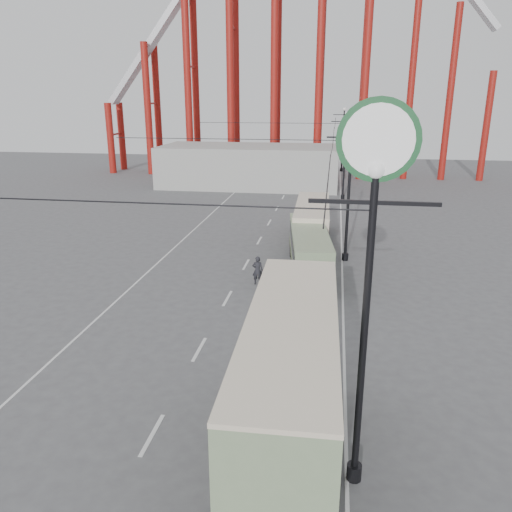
% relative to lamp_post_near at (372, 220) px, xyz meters
% --- Properties ---
extents(ground, '(160.00, 160.00, 0.00)m').
position_rel_lamp_post_near_xyz_m(ground, '(-5.60, 3.00, -7.86)').
color(ground, '#505053').
rests_on(ground, ground).
extents(road_markings, '(12.52, 120.00, 0.01)m').
position_rel_lamp_post_near_xyz_m(road_markings, '(-6.46, 22.70, -7.86)').
color(road_markings, silver).
rests_on(road_markings, ground).
extents(lamp_post_near, '(3.20, 0.44, 10.80)m').
position_rel_lamp_post_near_xyz_m(lamp_post_near, '(0.00, 0.00, 0.00)').
color(lamp_post_near, black).
rests_on(lamp_post_near, ground).
extents(lamp_post_mid, '(3.20, 0.44, 9.32)m').
position_rel_lamp_post_near_xyz_m(lamp_post_mid, '(0.00, 21.00, -3.18)').
color(lamp_post_mid, black).
rests_on(lamp_post_mid, ground).
extents(lamp_post_far, '(3.20, 0.44, 9.32)m').
position_rel_lamp_post_near_xyz_m(lamp_post_far, '(0.00, 43.00, -3.18)').
color(lamp_post_far, black).
rests_on(lamp_post_far, ground).
extents(lamp_post_distant, '(3.20, 0.44, 9.32)m').
position_rel_lamp_post_near_xyz_m(lamp_post_distant, '(0.00, 65.00, -3.18)').
color(lamp_post_distant, black).
rests_on(lamp_post_distant, ground).
extents(roller_coaster, '(52.95, 5.00, 55.48)m').
position_rel_lamp_post_near_xyz_m(roller_coaster, '(-8.09, 59.89, 15.06)').
color(roller_coaster, maroon).
rests_on(roller_coaster, ground).
extents(fairground_shed, '(22.00, 10.00, 5.00)m').
position_rel_lamp_post_near_xyz_m(fairground_shed, '(-11.60, 50.00, -5.36)').
color(fairground_shed, '#A1A29C').
rests_on(fairground_shed, ground).
extents(double_decker_bus, '(2.65, 9.69, 5.18)m').
position_rel_lamp_post_near_xyz_m(double_decker_bus, '(-1.92, -0.12, -4.96)').
color(double_decker_bus, '#303A1F').
rests_on(double_decker_bus, ground).
extents(single_decker_green, '(3.37, 9.88, 2.74)m').
position_rel_lamp_post_near_xyz_m(single_decker_green, '(-2.38, 18.38, -6.32)').
color(single_decker_green, gray).
rests_on(single_decker_green, ground).
extents(single_decker_cream, '(2.73, 9.91, 3.06)m').
position_rel_lamp_post_near_xyz_m(single_decker_cream, '(-2.52, 25.06, -6.13)').
color(single_decker_cream, beige).
rests_on(single_decker_cream, ground).
extents(pedestrian, '(0.67, 0.47, 1.76)m').
position_rel_lamp_post_near_xyz_m(pedestrian, '(-5.27, 15.49, -6.98)').
color(pedestrian, '#222227').
rests_on(pedestrian, ground).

